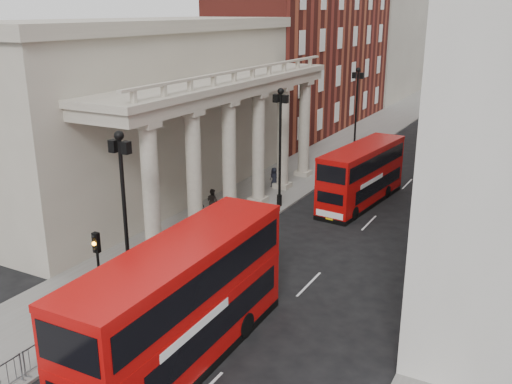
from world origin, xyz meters
TOP-DOWN VIEW (x-y plane):
  - ground at (0.00, 0.00)m, footprint 260.00×260.00m
  - sidewalk_west at (-3.00, 30.00)m, footprint 6.00×140.00m
  - sidewalk_east at (13.50, 30.00)m, footprint 3.00×140.00m
  - kerb at (-0.05, 30.00)m, footprint 0.20×140.00m
  - portico_building at (-10.50, 18.00)m, footprint 9.00×28.00m
  - brick_building at (-10.50, 48.00)m, footprint 9.00×32.00m
  - west_building_far at (-10.50, 80.00)m, footprint 9.00×30.00m
  - lamp_post_south at (-0.60, 4.00)m, footprint 1.05×0.44m
  - lamp_post_mid at (-0.60, 20.00)m, footprint 1.05×0.44m
  - lamp_post_north at (-0.60, 36.00)m, footprint 1.05×0.44m
  - traffic_light at (-0.50, 1.98)m, footprint 0.28×0.33m
  - crowd_barriers at (-0.35, 2.23)m, footprint 0.50×18.75m
  - bus_near at (4.29, 1.43)m, footprint 3.00×11.71m
  - bus_far at (4.21, 23.57)m, footprint 3.39×10.05m
  - pedestrian_a at (-2.78, 13.43)m, footprint 0.75×0.68m
  - pedestrian_b at (-3.96, 16.46)m, footprint 0.91×0.74m
  - pedestrian_c at (-2.96, 23.86)m, footprint 0.90×0.76m

SIDE VIEW (x-z plane):
  - ground at x=0.00m, z-range 0.00..0.00m
  - sidewalk_west at x=-3.00m, z-range 0.00..0.12m
  - sidewalk_east at x=13.50m, z-range 0.00..0.12m
  - kerb at x=-0.05m, z-range 0.00..0.14m
  - crowd_barriers at x=-0.35m, z-range 0.12..1.22m
  - pedestrian_c at x=-2.96m, z-range 0.12..1.68m
  - pedestrian_a at x=-2.78m, z-range 0.12..1.83m
  - pedestrian_b at x=-3.96m, z-range 0.12..1.84m
  - bus_far at x=4.21m, z-range 0.10..4.35m
  - bus_near at x=4.29m, z-range 0.11..5.15m
  - traffic_light at x=-0.50m, z-range 0.96..5.26m
  - lamp_post_south at x=-0.60m, z-range 0.75..9.07m
  - lamp_post_mid at x=-0.60m, z-range 0.75..9.07m
  - lamp_post_north at x=-0.60m, z-range 0.75..9.07m
  - portico_building at x=-10.50m, z-range 0.00..12.00m
  - west_building_far at x=-10.50m, z-range 0.00..20.00m
  - brick_building at x=-10.50m, z-range 0.00..22.00m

